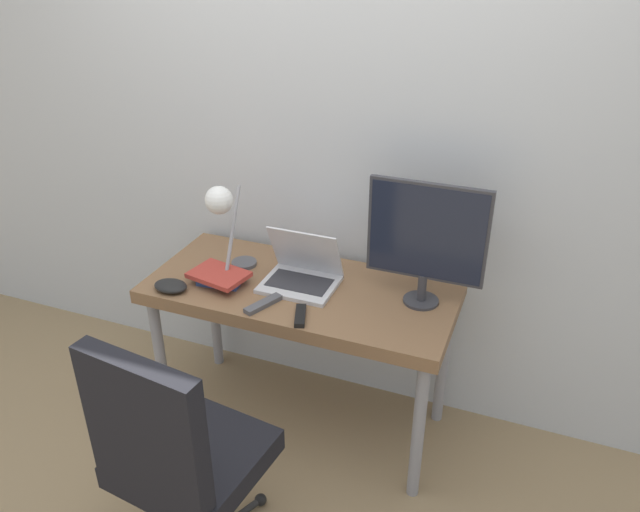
{
  "coord_description": "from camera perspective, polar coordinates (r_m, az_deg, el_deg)",
  "views": [
    {
      "loc": [
        0.91,
        -1.79,
        2.11
      ],
      "look_at": [
        0.1,
        0.27,
        0.92
      ],
      "focal_mm": 35.0,
      "sensor_mm": 36.0,
      "label": 1
    }
  ],
  "objects": [
    {
      "name": "ground_plane",
      "position": [
        2.91,
        -3.96,
        -18.32
      ],
      "size": [
        12.0,
        12.0,
        0.0
      ],
      "primitive_type": "plane",
      "color": "#937A56"
    },
    {
      "name": "wall_back",
      "position": [
        2.74,
        1.11,
        11.02
      ],
      "size": [
        8.0,
        0.05,
        2.6
      ],
      "color": "silver",
      "rests_on": "ground_plane"
    },
    {
      "name": "desk",
      "position": [
        2.7,
        -1.73,
        -4.17
      ],
      "size": [
        1.31,
        0.6,
        0.74
      ],
      "color": "brown",
      "rests_on": "ground_plane"
    },
    {
      "name": "laptop",
      "position": [
        2.65,
        -1.7,
        -1.59
      ],
      "size": [
        0.31,
        0.25,
        0.25
      ],
      "color": "silver",
      "rests_on": "desk"
    },
    {
      "name": "monitor",
      "position": [
        2.44,
        9.73,
        1.73
      ],
      "size": [
        0.47,
        0.14,
        0.52
      ],
      "color": "#333338",
      "rests_on": "desk"
    },
    {
      "name": "desk_lamp",
      "position": [
        2.58,
        -8.88,
        4.19
      ],
      "size": [
        0.12,
        0.29,
        0.44
      ],
      "color": "#4C4C51",
      "rests_on": "desk"
    },
    {
      "name": "office_chair",
      "position": [
        2.22,
        -13.04,
        -17.05
      ],
      "size": [
        0.56,
        0.56,
        1.0
      ],
      "color": "black",
      "rests_on": "ground_plane"
    },
    {
      "name": "book_stack",
      "position": [
        2.7,
        -9.12,
        -1.84
      ],
      "size": [
        0.26,
        0.21,
        0.05
      ],
      "color": "#334C8C",
      "rests_on": "desk"
    },
    {
      "name": "tv_remote",
      "position": [
        2.53,
        -5.21,
        -4.39
      ],
      "size": [
        0.11,
        0.18,
        0.02
      ],
      "color": "#4C4C51",
      "rests_on": "desk"
    },
    {
      "name": "media_remote",
      "position": [
        2.45,
        -1.81,
        -5.48
      ],
      "size": [
        0.09,
        0.15,
        0.02
      ],
      "color": "black",
      "rests_on": "desk"
    },
    {
      "name": "game_controller",
      "position": [
        2.69,
        -13.5,
        -2.67
      ],
      "size": [
        0.15,
        0.11,
        0.04
      ],
      "color": "black",
      "rests_on": "desk"
    }
  ]
}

